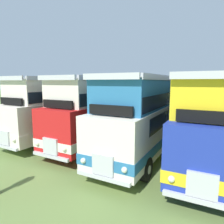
# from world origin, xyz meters

# --- Properties ---
(bus_first_in_row) EXTENTS (3.01, 10.11, 4.52)m
(bus_first_in_row) POSITION_xyz_m (-11.59, 0.08, 2.36)
(bus_first_in_row) COLOR silver
(bus_first_in_row) RESTS_ON ground
(bus_second_in_row) EXTENTS (2.85, 9.95, 4.52)m
(bus_second_in_row) POSITION_xyz_m (-8.28, 0.07, 2.36)
(bus_second_in_row) COLOR red
(bus_second_in_row) RESTS_ON ground
(bus_third_in_row) EXTENTS (2.77, 10.98, 4.52)m
(bus_third_in_row) POSITION_xyz_m (-4.97, -0.16, 2.36)
(bus_third_in_row) COLOR silver
(bus_third_in_row) RESTS_ON ground
(bus_fourth_in_row) EXTENTS (2.63, 11.44, 4.52)m
(bus_fourth_in_row) POSITION_xyz_m (-1.66, 0.14, 2.36)
(bus_fourth_in_row) COLOR #1E339E
(bus_fourth_in_row) RESTS_ON ground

